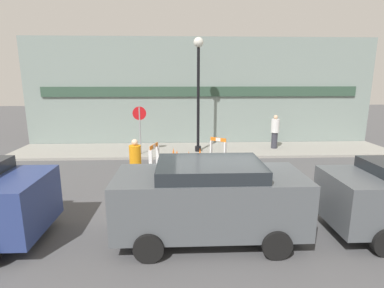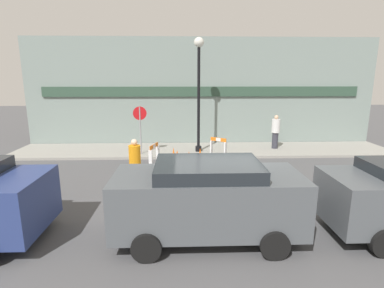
{
  "view_description": "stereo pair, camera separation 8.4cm",
  "coord_description": "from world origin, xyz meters",
  "px_view_note": "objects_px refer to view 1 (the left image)",
  "views": [
    {
      "loc": [
        -1.14,
        -8.19,
        3.53
      ],
      "look_at": [
        -0.66,
        3.08,
        1.0
      ],
      "focal_mm": 28.0,
      "sensor_mm": 36.0,
      "label": 1
    },
    {
      "loc": [
        -1.05,
        -8.19,
        3.53
      ],
      "look_at": [
        -0.66,
        3.08,
        1.0
      ],
      "focal_mm": 28.0,
      "sensor_mm": 36.0,
      "label": 2
    }
  ],
  "objects_px": {
    "person_worker": "(136,164)",
    "parked_car_1": "(209,196)",
    "person_pedestrian": "(275,131)",
    "streetlamp_post": "(198,80)",
    "stop_sign": "(140,122)"
  },
  "relations": [
    {
      "from": "parked_car_1",
      "to": "person_pedestrian",
      "type": "bearing_deg",
      "value": 63.6
    },
    {
      "from": "streetlamp_post",
      "to": "stop_sign",
      "type": "relative_size",
      "value": 2.38
    },
    {
      "from": "stop_sign",
      "to": "person_pedestrian",
      "type": "relative_size",
      "value": 1.31
    },
    {
      "from": "parked_car_1",
      "to": "stop_sign",
      "type": "bearing_deg",
      "value": 108.48
    },
    {
      "from": "person_worker",
      "to": "parked_car_1",
      "type": "bearing_deg",
      "value": -98.56
    },
    {
      "from": "stop_sign",
      "to": "person_worker",
      "type": "xyz_separation_m",
      "value": [
        0.39,
        -4.26,
        -0.66
      ]
    },
    {
      "from": "stop_sign",
      "to": "person_pedestrian",
      "type": "height_order",
      "value": "stop_sign"
    },
    {
      "from": "person_worker",
      "to": "person_pedestrian",
      "type": "distance_m",
      "value": 7.89
    },
    {
      "from": "stop_sign",
      "to": "person_worker",
      "type": "relative_size",
      "value": 1.29
    },
    {
      "from": "stop_sign",
      "to": "person_worker",
      "type": "height_order",
      "value": "stop_sign"
    },
    {
      "from": "streetlamp_post",
      "to": "parked_car_1",
      "type": "distance_m",
      "value": 7.97
    },
    {
      "from": "streetlamp_post",
      "to": "person_worker",
      "type": "relative_size",
      "value": 3.07
    },
    {
      "from": "streetlamp_post",
      "to": "parked_car_1",
      "type": "bearing_deg",
      "value": -91.7
    },
    {
      "from": "person_worker",
      "to": "parked_car_1",
      "type": "distance_m",
      "value": 3.58
    },
    {
      "from": "person_worker",
      "to": "person_pedestrian",
      "type": "height_order",
      "value": "person_pedestrian"
    }
  ]
}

